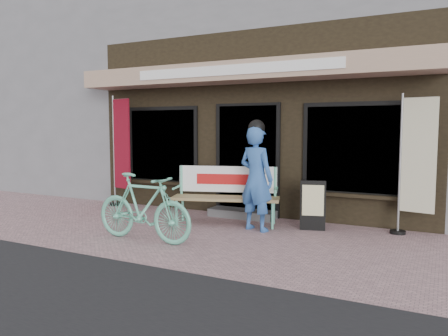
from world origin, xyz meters
The scene contains 9 objects.
ground centered at (0.00, 0.00, 0.00)m, with size 70.00×70.00×0.00m, color #B2888D.
storefront centered at (0.00, 4.96, 2.99)m, with size 7.00×6.77×6.00m.
neighbor_left_near centered at (-8.50, 5.50, 3.20)m, with size 10.00×7.00×6.40m, color slate.
bench centered at (-0.03, 1.13, 0.60)m, with size 1.95×1.02×1.03m.
person centered at (0.65, 0.89, 0.92)m, with size 0.72×0.57×1.86m.
bicycle centered at (-0.61, -0.54, 0.52)m, with size 0.49×1.73×1.04m, color #62BF9F.
nobori_red centered at (-2.84, 1.59, 1.25)m, with size 0.72×0.33×2.42m.
nobori_cream centered at (3.04, 1.66, 1.17)m, with size 0.68×0.29×2.27m.
menu_stand centered at (1.50, 1.32, 0.43)m, with size 0.43×0.20×0.84m.
Camera 1 is at (3.44, -5.82, 1.73)m, focal length 35.00 mm.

